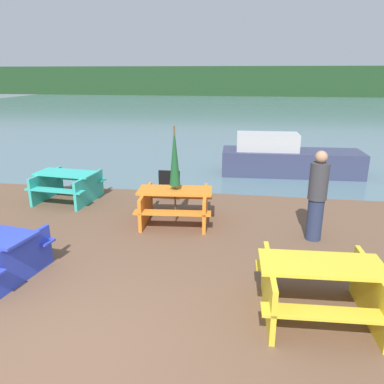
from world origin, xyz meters
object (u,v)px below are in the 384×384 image
person (317,196)px  picnic_table_teal (67,184)px  umbrella_darkgreen (175,157)px  boat (287,159)px  picnic_table_orange (175,202)px  signboard (169,185)px  picnic_table_yellow (319,285)px

person → picnic_table_teal: bearing=166.1°
umbrella_darkgreen → boat: bearing=58.6°
picnic_table_orange → umbrella_darkgreen: umbrella_darkgreen is taller
umbrella_darkgreen → person: bearing=-9.7°
picnic_table_teal → umbrella_darkgreen: size_ratio=0.77×
umbrella_darkgreen → picnic_table_teal: bearing=162.2°
picnic_table_orange → person: (2.89, -0.50, 0.46)m
picnic_table_orange → boat: size_ratio=0.38×
umbrella_darkgreen → boat: umbrella_darkgreen is taller
picnic_table_orange → picnic_table_teal: size_ratio=1.05×
umbrella_darkgreen → boat: (2.77, 4.54, -0.95)m
picnic_table_orange → signboard: signboard is taller
umbrella_darkgreen → boat: size_ratio=0.48×
signboard → picnic_table_yellow: bearing=-56.5°
picnic_table_yellow → signboard: (-3.03, 4.57, -0.09)m
picnic_table_yellow → picnic_table_teal: 6.88m
picnic_table_orange → boat: bearing=58.6°
person → signboard: size_ratio=2.38×
boat → signboard: (-3.23, -3.01, -0.13)m
boat → signboard: 4.42m
umbrella_darkgreen → person: 2.99m
picnic_table_teal → signboard: bearing=12.4°
boat → picnic_table_orange: bearing=-123.6°
picnic_table_orange → person: person is taller
picnic_table_yellow → signboard: bearing=123.5°
picnic_table_yellow → person: (0.33, 2.55, 0.43)m
picnic_table_orange → boat: (2.77, 4.54, 0.07)m
picnic_table_teal → signboard: (2.55, 0.56, -0.07)m
picnic_table_yellow → picnic_table_teal: size_ratio=1.02×
umbrella_darkgreen → signboard: 1.93m
picnic_table_yellow → umbrella_darkgreen: 4.10m
umbrella_darkgreen → signboard: (-0.46, 1.53, -1.09)m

